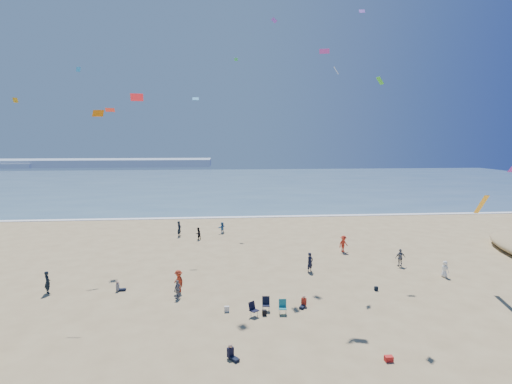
{
  "coord_description": "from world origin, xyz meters",
  "views": [
    {
      "loc": [
        -0.11,
        -16.04,
        12.03
      ],
      "look_at": [
        2.0,
        8.0,
        8.85
      ],
      "focal_mm": 28.0,
      "sensor_mm": 36.0,
      "label": 1
    }
  ],
  "objects": [
    {
      "name": "black_backpack",
      "position": [
        2.75,
        9.95,
        0.19
      ],
      "size": [
        0.3,
        0.22,
        0.38
      ],
      "primitive_type": "cube",
      "color": "black",
      "rests_on": "ground"
    },
    {
      "name": "ocean",
      "position": [
        0.0,
        95.0,
        0.03
      ],
      "size": [
        220.0,
        100.0,
        0.06
      ],
      "primitive_type": "cube",
      "color": "#476B84",
      "rests_on": "ground"
    },
    {
      "name": "headland_far",
      "position": [
        -60.0,
        170.0,
        1.6
      ],
      "size": [
        110.0,
        20.0,
        3.2
      ],
      "primitive_type": "cube",
      "color": "#7A8EA8",
      "rests_on": "ground"
    },
    {
      "name": "cooler",
      "position": [
        8.91,
        3.65,
        0.15
      ],
      "size": [
        0.45,
        0.3,
        0.3
      ],
      "primitive_type": "cube",
      "color": "red",
      "rests_on": "ground"
    },
    {
      "name": "kites_aloft",
      "position": [
        9.09,
        12.8,
        15.9
      ],
      "size": [
        43.16,
        44.87,
        29.4
      ],
      "color": "#4E1CA1",
      "rests_on": "ground"
    },
    {
      "name": "surf_line",
      "position": [
        0.0,
        45.0,
        0.04
      ],
      "size": [
        220.0,
        1.2,
        0.08
      ],
      "primitive_type": "cube",
      "color": "white",
      "rests_on": "ground"
    },
    {
      "name": "standing_flyers",
      "position": [
        3.88,
        14.76,
        0.84
      ],
      "size": [
        33.95,
        40.23,
        1.92
      ],
      "color": "black",
      "rests_on": "ground"
    },
    {
      "name": "navy_bag",
      "position": [
        12.18,
        13.69,
        0.17
      ],
      "size": [
        0.28,
        0.18,
        0.34
      ],
      "primitive_type": "cube",
      "color": "black",
      "rests_on": "ground"
    },
    {
      "name": "seated_group",
      "position": [
        0.46,
        4.35,
        0.42
      ],
      "size": [
        15.12,
        22.26,
        0.84
      ],
      "color": "silver",
      "rests_on": "ground"
    },
    {
      "name": "white_tote",
      "position": [
        0.17,
        10.78,
        0.2
      ],
      "size": [
        0.35,
        0.2,
        0.4
      ],
      "primitive_type": "cube",
      "color": "silver",
      "rests_on": "ground"
    },
    {
      "name": "chair_cluster",
      "position": [
        3.0,
        10.14,
        0.5
      ],
      "size": [
        2.75,
        1.55,
        1.0
      ],
      "color": "black",
      "rests_on": "ground"
    }
  ]
}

